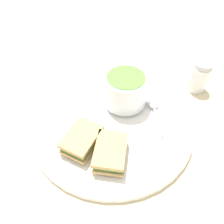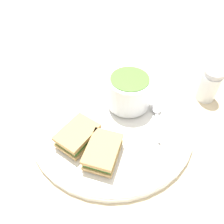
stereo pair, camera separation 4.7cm
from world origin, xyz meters
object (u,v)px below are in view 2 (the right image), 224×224
Objects in this scene: sandwich_half_near at (78,136)px; sandwich_half_far at (103,152)px; soup_bowl at (129,91)px; salt_shaker at (209,85)px; spoon at (156,111)px.

sandwich_half_far is (-0.02, -0.06, 0.00)m from sandwich_half_near.
salt_shaker is (0.08, -0.18, -0.02)m from soup_bowl.
sandwich_half_far is at bearing -112.37° from sandwich_half_near.
soup_bowl is 1.23× the size of salt_shaker.
salt_shaker reaches higher than sandwich_half_far.
sandwich_half_near is at bearing 67.63° from sandwich_half_far.
spoon is at bearing -51.70° from sandwich_half_near.
soup_bowl is 0.16m from sandwich_half_far.
salt_shaker is at bearing -40.43° from sandwich_half_far.
sandwich_half_near is at bearing 129.27° from salt_shaker.
spoon is at bearing 130.47° from salt_shaker.
sandwich_half_near is (-0.12, 0.15, 0.01)m from spoon.
spoon is 0.15m from salt_shaker.
sandwich_half_near is 1.15× the size of sandwich_half_far.
salt_shaker reaches higher than sandwich_half_near.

